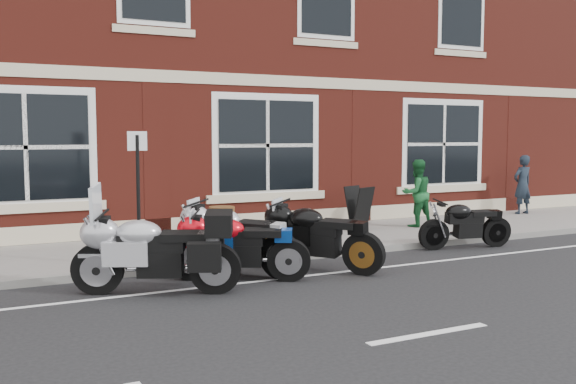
{
  "coord_description": "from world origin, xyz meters",
  "views": [
    {
      "loc": [
        -4.5,
        -8.49,
        2.19
      ],
      "look_at": [
        0.56,
        1.6,
        1.19
      ],
      "focal_mm": 40.0,
      "sensor_mm": 36.0,
      "label": 1
    }
  ],
  "objects_px": {
    "moto_sport_silver": "(235,236)",
    "parking_sign": "(138,189)",
    "a_board_sign": "(359,208)",
    "barrel_planter": "(222,222)",
    "moto_naked_black": "(463,223)",
    "moto_sport_black": "(317,234)",
    "pedestrian_left": "(522,185)",
    "pedestrian_right": "(417,193)",
    "moto_touring_silver": "(151,249)",
    "moto_sport_red": "(237,245)"
  },
  "relations": [
    {
      "from": "moto_sport_silver",
      "to": "parking_sign",
      "type": "relative_size",
      "value": 0.91
    },
    {
      "from": "a_board_sign",
      "to": "parking_sign",
      "type": "bearing_deg",
      "value": 176.28
    },
    {
      "from": "barrel_planter",
      "to": "moto_naked_black",
      "type": "bearing_deg",
      "value": -35.25
    },
    {
      "from": "moto_sport_black",
      "to": "pedestrian_left",
      "type": "xyz_separation_m",
      "value": [
        8.05,
        3.27,
        0.32
      ]
    },
    {
      "from": "moto_sport_silver",
      "to": "a_board_sign",
      "type": "relative_size",
      "value": 2.04
    },
    {
      "from": "pedestrian_left",
      "to": "pedestrian_right",
      "type": "distance_m",
      "value": 4.05
    },
    {
      "from": "moto_naked_black",
      "to": "pedestrian_left",
      "type": "height_order",
      "value": "pedestrian_left"
    },
    {
      "from": "moto_touring_silver",
      "to": "moto_sport_red",
      "type": "distance_m",
      "value": 1.38
    },
    {
      "from": "a_board_sign",
      "to": "moto_sport_silver",
      "type": "bearing_deg",
      "value": -170.3
    },
    {
      "from": "moto_sport_black",
      "to": "pedestrian_left",
      "type": "relative_size",
      "value": 1.25
    },
    {
      "from": "pedestrian_left",
      "to": "pedestrian_right",
      "type": "xyz_separation_m",
      "value": [
        -4.0,
        -0.66,
        -0.01
      ]
    },
    {
      "from": "moto_sport_red",
      "to": "moto_naked_black",
      "type": "xyz_separation_m",
      "value": [
        4.97,
        0.61,
        -0.05
      ]
    },
    {
      "from": "moto_sport_red",
      "to": "barrel_planter",
      "type": "relative_size",
      "value": 3.11
    },
    {
      "from": "barrel_planter",
      "to": "parking_sign",
      "type": "xyz_separation_m",
      "value": [
        -2.24,
        -2.23,
        0.92
      ]
    },
    {
      "from": "moto_naked_black",
      "to": "barrel_planter",
      "type": "relative_size",
      "value": 3.13
    },
    {
      "from": "pedestrian_left",
      "to": "a_board_sign",
      "type": "distance_m",
      "value": 5.42
    },
    {
      "from": "moto_sport_silver",
      "to": "pedestrian_right",
      "type": "distance_m",
      "value": 5.85
    },
    {
      "from": "moto_touring_silver",
      "to": "moto_sport_red",
      "type": "xyz_separation_m",
      "value": [
        1.36,
        0.22,
        -0.07
      ]
    },
    {
      "from": "pedestrian_left",
      "to": "pedestrian_right",
      "type": "height_order",
      "value": "pedestrian_left"
    },
    {
      "from": "moto_sport_black",
      "to": "pedestrian_right",
      "type": "xyz_separation_m",
      "value": [
        4.05,
        2.61,
        0.3
      ]
    },
    {
      "from": "moto_touring_silver",
      "to": "moto_sport_black",
      "type": "bearing_deg",
      "value": -57.35
    },
    {
      "from": "pedestrian_left",
      "to": "parking_sign",
      "type": "distance_m",
      "value": 10.97
    },
    {
      "from": "moto_sport_silver",
      "to": "pedestrian_left",
      "type": "relative_size",
      "value": 1.25
    },
    {
      "from": "pedestrian_left",
      "to": "moto_touring_silver",
      "type": "bearing_deg",
      "value": 18.32
    },
    {
      "from": "barrel_planter",
      "to": "parking_sign",
      "type": "distance_m",
      "value": 3.3
    },
    {
      "from": "moto_sport_silver",
      "to": "barrel_planter",
      "type": "xyz_separation_m",
      "value": [
        0.89,
        2.92,
        -0.17
      ]
    },
    {
      "from": "moto_sport_red",
      "to": "pedestrian_left",
      "type": "relative_size",
      "value": 1.24
    },
    {
      "from": "moto_sport_red",
      "to": "moto_sport_silver",
      "type": "relative_size",
      "value": 0.99
    },
    {
      "from": "pedestrian_right",
      "to": "parking_sign",
      "type": "relative_size",
      "value": 0.72
    },
    {
      "from": "moto_sport_silver",
      "to": "moto_sport_red",
      "type": "bearing_deg",
      "value": -144.72
    },
    {
      "from": "a_board_sign",
      "to": "barrel_planter",
      "type": "relative_size",
      "value": 1.55
    },
    {
      "from": "pedestrian_right",
      "to": "parking_sign",
      "type": "distance_m",
      "value": 6.93
    },
    {
      "from": "moto_sport_black",
      "to": "moto_sport_silver",
      "type": "distance_m",
      "value": 1.36
    },
    {
      "from": "moto_sport_silver",
      "to": "moto_sport_black",
      "type": "bearing_deg",
      "value": -49.44
    },
    {
      "from": "moto_sport_red",
      "to": "parking_sign",
      "type": "xyz_separation_m",
      "value": [
        -1.2,
        1.16,
        0.8
      ]
    },
    {
      "from": "a_board_sign",
      "to": "barrel_planter",
      "type": "height_order",
      "value": "a_board_sign"
    },
    {
      "from": "moto_touring_silver",
      "to": "moto_naked_black",
      "type": "bearing_deg",
      "value": -57.4
    },
    {
      "from": "pedestrian_left",
      "to": "a_board_sign",
      "type": "relative_size",
      "value": 1.63
    },
    {
      "from": "moto_sport_black",
      "to": "moto_naked_black",
      "type": "relative_size",
      "value": 1.01
    },
    {
      "from": "moto_naked_black",
      "to": "moto_touring_silver",
      "type": "bearing_deg",
      "value": 108.94
    },
    {
      "from": "pedestrian_left",
      "to": "parking_sign",
      "type": "relative_size",
      "value": 0.73
    },
    {
      "from": "moto_sport_silver",
      "to": "pedestrian_right",
      "type": "xyz_separation_m",
      "value": [
        5.37,
        2.3,
        0.29
      ]
    },
    {
      "from": "moto_sport_black",
      "to": "a_board_sign",
      "type": "bearing_deg",
      "value": 13.17
    },
    {
      "from": "pedestrian_right",
      "to": "parking_sign",
      "type": "height_order",
      "value": "parking_sign"
    },
    {
      "from": "moto_naked_black",
      "to": "parking_sign",
      "type": "distance_m",
      "value": 6.25
    },
    {
      "from": "a_board_sign",
      "to": "barrel_planter",
      "type": "bearing_deg",
      "value": 150.01
    },
    {
      "from": "moto_touring_silver",
      "to": "barrel_planter",
      "type": "relative_size",
      "value": 3.51
    },
    {
      "from": "moto_sport_red",
      "to": "barrel_planter",
      "type": "distance_m",
      "value": 3.55
    },
    {
      "from": "pedestrian_right",
      "to": "a_board_sign",
      "type": "relative_size",
      "value": 1.6
    },
    {
      "from": "moto_sport_red",
      "to": "a_board_sign",
      "type": "xyz_separation_m",
      "value": [
        4.13,
        3.0,
        0.05
      ]
    }
  ]
}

